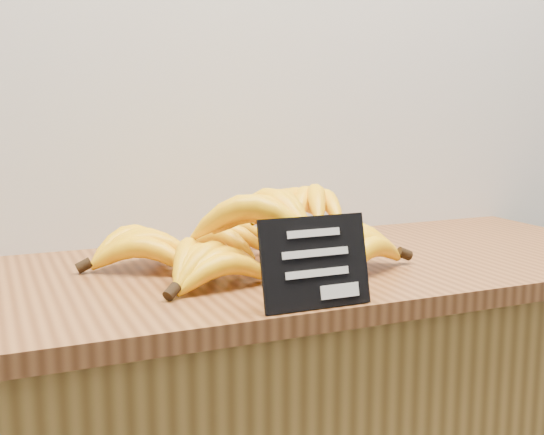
{
  "coord_description": "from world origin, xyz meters",
  "views": [
    {
      "loc": [
        -0.59,
        1.72,
        1.2
      ],
      "look_at": [
        -0.17,
        2.7,
        1.02
      ],
      "focal_mm": 45.0,
      "sensor_mm": 36.0,
      "label": 1
    }
  ],
  "objects": [
    {
      "name": "chalkboard_sign",
      "position": [
        -0.19,
        2.51,
        0.99
      ],
      "size": [
        0.15,
        0.03,
        0.12
      ],
      "primitive_type": "cube",
      "rotation": [
        -0.23,
        0.0,
        0.0
      ],
      "color": "black",
      "rests_on": "counter_top"
    },
    {
      "name": "banana_pile",
      "position": [
        -0.19,
        2.74,
        0.98
      ],
      "size": [
        0.52,
        0.4,
        0.13
      ],
      "color": "yellow",
      "rests_on": "counter_top"
    },
    {
      "name": "counter_top",
      "position": [
        -0.17,
        2.75,
        0.92
      ],
      "size": [
        1.42,
        0.54,
        0.03
      ],
      "primitive_type": "cube",
      "color": "brown",
      "rests_on": "counter"
    }
  ]
}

